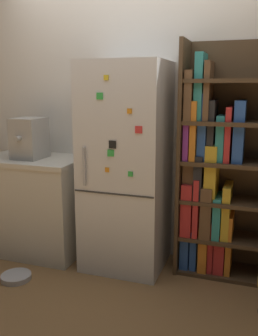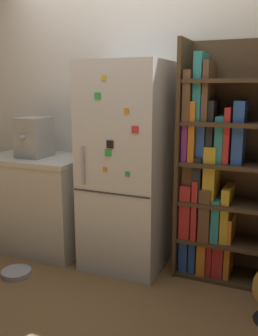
% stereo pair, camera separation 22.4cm
% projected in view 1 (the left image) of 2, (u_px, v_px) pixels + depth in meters
% --- Properties ---
extents(ground_plane, '(16.00, 16.00, 0.00)m').
position_uv_depth(ground_plane, '(120.00, 271.00, 3.14)').
color(ground_plane, olive).
extents(wall_back, '(8.00, 0.05, 2.60)m').
position_uv_depth(wall_back, '(138.00, 111.00, 3.30)').
color(wall_back, silver).
rests_on(wall_back, ground_plane).
extents(refrigerator, '(0.66, 0.61, 1.71)m').
position_uv_depth(refrigerator, '(126.00, 168.00, 3.10)').
color(refrigerator, silver).
rests_on(refrigerator, ground_plane).
extents(bookshelf, '(0.97, 0.37, 1.87)m').
position_uv_depth(bookshelf, '(224.00, 173.00, 2.98)').
color(bookshelf, '#4C3823').
rests_on(bookshelf, ground_plane).
extents(kitchen_counter, '(0.92, 0.62, 0.89)m').
position_uv_depth(kitchen_counter, '(35.00, 204.00, 3.47)').
color(kitchen_counter, beige).
rests_on(kitchen_counter, ground_plane).
extents(espresso_machine, '(0.24, 0.35, 0.36)m').
position_uv_depth(espresso_machine, '(29.00, 138.00, 3.31)').
color(espresso_machine, '#A5A39E').
rests_on(espresso_machine, kitchen_counter).
extents(pet_bowl, '(0.24, 0.24, 0.04)m').
position_uv_depth(pet_bowl, '(16.00, 276.00, 3.00)').
color(pet_bowl, '#B7B7BC').
rests_on(pet_bowl, ground_plane).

